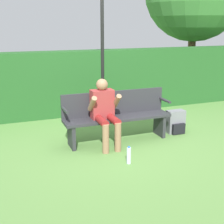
# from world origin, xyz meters

# --- Properties ---
(ground_plane) EXTENTS (40.00, 40.00, 0.00)m
(ground_plane) POSITION_xyz_m (0.00, 0.00, 0.00)
(ground_plane) COLOR #5B8942
(hedge_back) EXTENTS (12.00, 0.49, 1.46)m
(hedge_back) POSITION_xyz_m (0.00, 2.02, 0.73)
(hedge_back) COLOR #235623
(hedge_back) RESTS_ON ground
(park_bench) EXTENTS (1.94, 0.41, 0.89)m
(park_bench) POSITION_xyz_m (0.00, 0.06, 0.47)
(park_bench) COLOR #2D2D33
(park_bench) RESTS_ON ground
(person_seated) EXTENTS (0.52, 0.64, 1.15)m
(person_seated) POSITION_xyz_m (-0.28, -0.08, 0.64)
(person_seated) COLOR #993333
(person_seated) RESTS_ON ground
(backpack) EXTENTS (0.35, 0.25, 0.44)m
(backpack) POSITION_xyz_m (1.22, 0.02, 0.21)
(backpack) COLOR slate
(backpack) RESTS_ON ground
(water_bottle) EXTENTS (0.07, 0.07, 0.28)m
(water_bottle) POSITION_xyz_m (-0.20, -0.93, 0.13)
(water_bottle) COLOR silver
(water_bottle) RESTS_ON ground
(signpost) EXTENTS (0.31, 0.09, 2.89)m
(signpost) POSITION_xyz_m (0.13, 1.16, 1.61)
(signpost) COLOR black
(signpost) RESTS_ON ground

